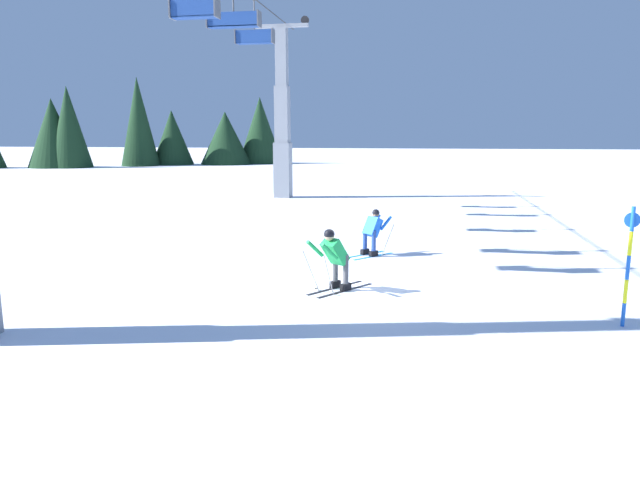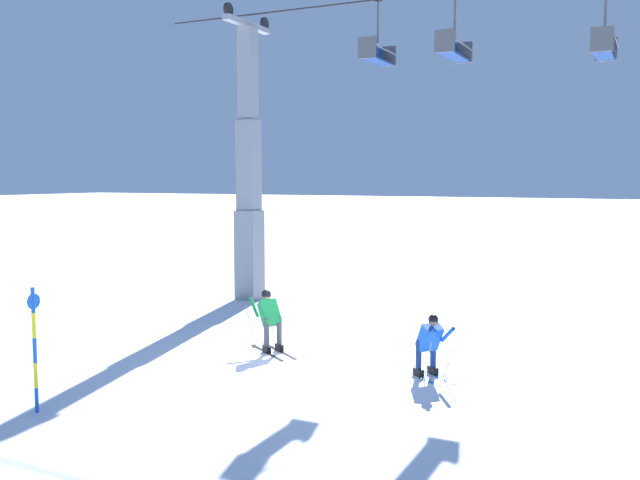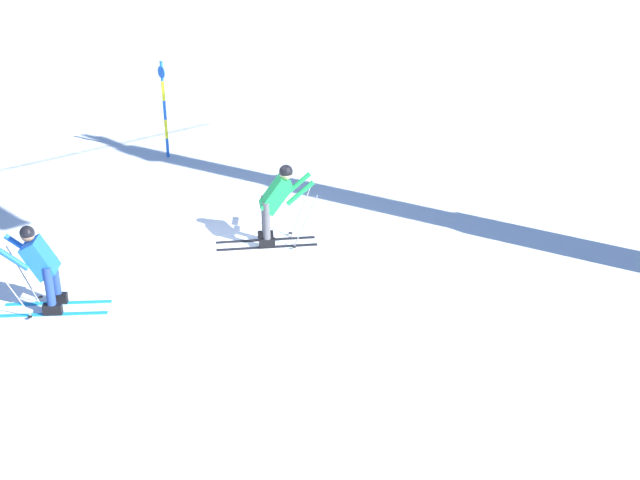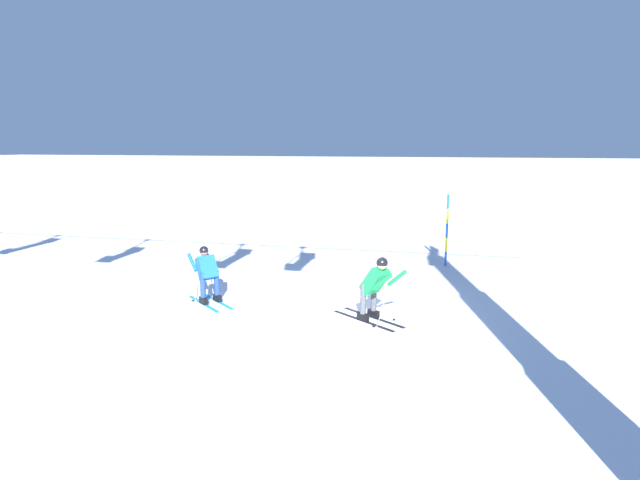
% 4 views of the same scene
% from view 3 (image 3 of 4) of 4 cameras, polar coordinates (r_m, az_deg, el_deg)
% --- Properties ---
extents(ground_plane, '(260.00, 260.00, 0.00)m').
position_cam_3_polar(ground_plane, '(14.54, -8.26, -0.78)').
color(ground_plane, white).
extents(skier_carving_main, '(1.78, 1.49, 1.62)m').
position_cam_3_polar(skier_carving_main, '(14.42, -3.05, 2.89)').
color(skier_carving_main, black).
rests_on(skier_carving_main, ground_plane).
extents(trail_marker_pole, '(0.07, 0.28, 2.27)m').
position_cam_3_polar(trail_marker_pole, '(19.58, -10.80, 9.13)').
color(trail_marker_pole, blue).
rests_on(trail_marker_pole, ground_plane).
extents(skier_distant_uphill, '(1.53, 1.40, 1.48)m').
position_cam_3_polar(skier_distant_uphill, '(12.79, -18.92, -1.55)').
color(skier_distant_uphill, '#198CCC').
rests_on(skier_distant_uphill, ground_plane).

